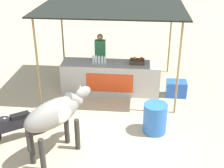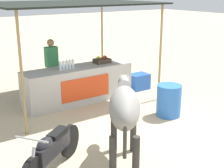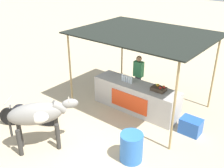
{
  "view_description": "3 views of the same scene",
  "coord_description": "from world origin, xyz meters",
  "px_view_note": "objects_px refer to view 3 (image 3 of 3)",
  "views": [
    {
      "loc": [
        0.86,
        -6.58,
        4.46
      ],
      "look_at": [
        0.17,
        0.8,
        0.93
      ],
      "focal_mm": 50.0,
      "sensor_mm": 36.0,
      "label": 1
    },
    {
      "loc": [
        -3.82,
        -4.96,
        2.96
      ],
      "look_at": [
        0.06,
        0.67,
        0.87
      ],
      "focal_mm": 50.0,
      "sensor_mm": 36.0,
      "label": 2
    },
    {
      "loc": [
        4.22,
        -4.35,
        4.67
      ],
      "look_at": [
        -0.35,
        1.36,
        1.18
      ],
      "focal_mm": 42.0,
      "sensor_mm": 36.0,
      "label": 3
    }
  ],
  "objects_px": {
    "fruit_crate": "(159,89)",
    "motorcycle_parked": "(27,113)",
    "stall_counter": "(136,97)",
    "water_barrel": "(131,147)",
    "cooler_box": "(191,126)",
    "vendor_behind_counter": "(138,77)",
    "cow": "(39,115)"
  },
  "relations": [
    {
      "from": "fruit_crate",
      "to": "motorcycle_parked",
      "type": "distance_m",
      "value": 4.11
    },
    {
      "from": "stall_counter",
      "to": "fruit_crate",
      "type": "height_order",
      "value": "fruit_crate"
    },
    {
      "from": "fruit_crate",
      "to": "water_barrel",
      "type": "relative_size",
      "value": 0.57
    },
    {
      "from": "stall_counter",
      "to": "cooler_box",
      "type": "height_order",
      "value": "stall_counter"
    },
    {
      "from": "fruit_crate",
      "to": "cooler_box",
      "type": "relative_size",
      "value": 0.73
    },
    {
      "from": "vendor_behind_counter",
      "to": "cooler_box",
      "type": "distance_m",
      "value": 2.65
    },
    {
      "from": "stall_counter",
      "to": "motorcycle_parked",
      "type": "bearing_deg",
      "value": -125.74
    },
    {
      "from": "stall_counter",
      "to": "fruit_crate",
      "type": "distance_m",
      "value": 0.98
    },
    {
      "from": "vendor_behind_counter",
      "to": "cow",
      "type": "xyz_separation_m",
      "value": [
        -0.45,
        -3.99,
        0.18
      ]
    },
    {
      "from": "stall_counter",
      "to": "water_barrel",
      "type": "bearing_deg",
      "value": -58.4
    },
    {
      "from": "water_barrel",
      "to": "cow",
      "type": "bearing_deg",
      "value": -152.79
    },
    {
      "from": "fruit_crate",
      "to": "motorcycle_parked",
      "type": "bearing_deg",
      "value": -134.45
    },
    {
      "from": "stall_counter",
      "to": "motorcycle_parked",
      "type": "xyz_separation_m",
      "value": [
        -2.05,
        -2.84,
        -0.05
      ]
    },
    {
      "from": "water_barrel",
      "to": "fruit_crate",
      "type": "bearing_deg",
      "value": 102.96
    },
    {
      "from": "cooler_box",
      "to": "water_barrel",
      "type": "height_order",
      "value": "water_barrel"
    },
    {
      "from": "cooler_box",
      "to": "stall_counter",
      "type": "bearing_deg",
      "value": 177.25
    },
    {
      "from": "cooler_box",
      "to": "cow",
      "type": "height_order",
      "value": "cow"
    },
    {
      "from": "cooler_box",
      "to": "motorcycle_parked",
      "type": "bearing_deg",
      "value": -145.98
    },
    {
      "from": "cow",
      "to": "motorcycle_parked",
      "type": "xyz_separation_m",
      "value": [
        -1.18,
        0.39,
        -0.61
      ]
    },
    {
      "from": "water_barrel",
      "to": "motorcycle_parked",
      "type": "relative_size",
      "value": 0.51
    },
    {
      "from": "stall_counter",
      "to": "water_barrel",
      "type": "relative_size",
      "value": 3.89
    },
    {
      "from": "fruit_crate",
      "to": "cow",
      "type": "xyz_separation_m",
      "value": [
        -1.67,
        -3.3,
        0.0
      ]
    },
    {
      "from": "fruit_crate",
      "to": "cow",
      "type": "distance_m",
      "value": 3.69
    },
    {
      "from": "stall_counter",
      "to": "vendor_behind_counter",
      "type": "relative_size",
      "value": 1.82
    },
    {
      "from": "stall_counter",
      "to": "cow",
      "type": "relative_size",
      "value": 1.78
    },
    {
      "from": "cow",
      "to": "cooler_box",
      "type": "bearing_deg",
      "value": 47.42
    },
    {
      "from": "cooler_box",
      "to": "fruit_crate",
      "type": "bearing_deg",
      "value": 172.61
    },
    {
      "from": "stall_counter",
      "to": "cow",
      "type": "distance_m",
      "value": 3.4
    },
    {
      "from": "fruit_crate",
      "to": "cow",
      "type": "height_order",
      "value": "cow"
    },
    {
      "from": "vendor_behind_counter",
      "to": "cow",
      "type": "bearing_deg",
      "value": -96.37
    },
    {
      "from": "cooler_box",
      "to": "motorcycle_parked",
      "type": "height_order",
      "value": "motorcycle_parked"
    },
    {
      "from": "stall_counter",
      "to": "vendor_behind_counter",
      "type": "bearing_deg",
      "value": 119.01
    }
  ]
}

